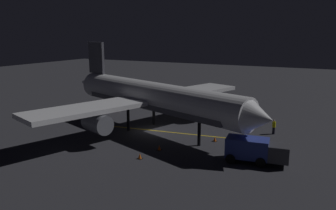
{
  "coord_description": "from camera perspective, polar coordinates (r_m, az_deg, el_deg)",
  "views": [
    {
      "loc": [
        34.68,
        20.1,
        11.81
      ],
      "look_at": [
        0.0,
        2.0,
        3.5
      ],
      "focal_mm": 36.19,
      "sensor_mm": 36.0,
      "label": 1
    }
  ],
  "objects": [
    {
      "name": "airliner",
      "position": [
        41.23,
        -3.01,
        1.28
      ],
      "size": [
        30.22,
        32.32,
        10.59
      ],
      "color": "white",
      "rests_on": "ground_plane"
    },
    {
      "name": "catering_truck",
      "position": [
        51.71,
        3.68,
        0.18
      ],
      "size": [
        5.13,
        6.59,
        2.39
      ],
      "color": "gold",
      "rests_on": "ground_plane"
    },
    {
      "name": "apron_guide_stripe",
      "position": [
        40.76,
        3.06,
        -4.86
      ],
      "size": [
        3.33,
        22.52,
        0.01
      ],
      "primitive_type": "cube",
      "rotation": [
        0.0,
        0.0,
        0.14
      ],
      "color": "gold",
      "rests_on": "ground_plane"
    },
    {
      "name": "ground_plane",
      "position": [
        41.81,
        -2.44,
        -4.57
      ],
      "size": [
        180.0,
        180.0,
        0.2
      ],
      "primitive_type": "cube",
      "color": "#2E2E33"
    },
    {
      "name": "traffic_cone_near_left",
      "position": [
        38.23,
        7.89,
        -5.73
      ],
      "size": [
        0.5,
        0.5,
        0.55
      ],
      "color": "#EA590F",
      "rests_on": "ground_plane"
    },
    {
      "name": "traffic_cone_near_right",
      "position": [
        35.14,
        -1.48,
        -7.22
      ],
      "size": [
        0.5,
        0.5,
        0.55
      ],
      "color": "#EA590F",
      "rests_on": "ground_plane"
    },
    {
      "name": "baggage_truck",
      "position": [
        32.63,
        14.3,
        -7.39
      ],
      "size": [
        2.84,
        5.87,
        2.28
      ],
      "color": "navy",
      "rests_on": "ground_plane"
    },
    {
      "name": "traffic_cone_under_wing",
      "position": [
        32.93,
        -4.77,
        -8.6
      ],
      "size": [
        0.5,
        0.5,
        0.55
      ],
      "color": "#EA590F",
      "rests_on": "ground_plane"
    },
    {
      "name": "traffic_cone_far",
      "position": [
        45.21,
        11.64,
        -3.07
      ],
      "size": [
        0.5,
        0.5,
        0.55
      ],
      "color": "#EA590F",
      "rests_on": "ground_plane"
    },
    {
      "name": "ground_crew_worker",
      "position": [
        42.32,
        17.39,
        -3.53
      ],
      "size": [
        0.4,
        0.4,
        1.74
      ],
      "color": "black",
      "rests_on": "ground_plane"
    }
  ]
}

